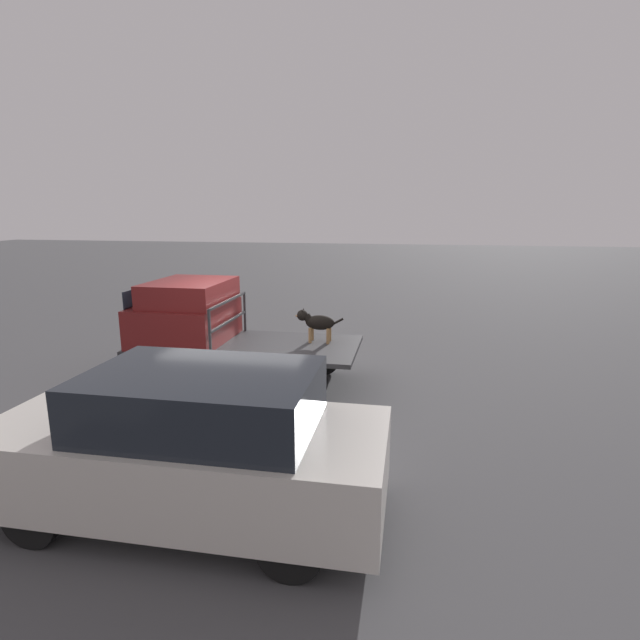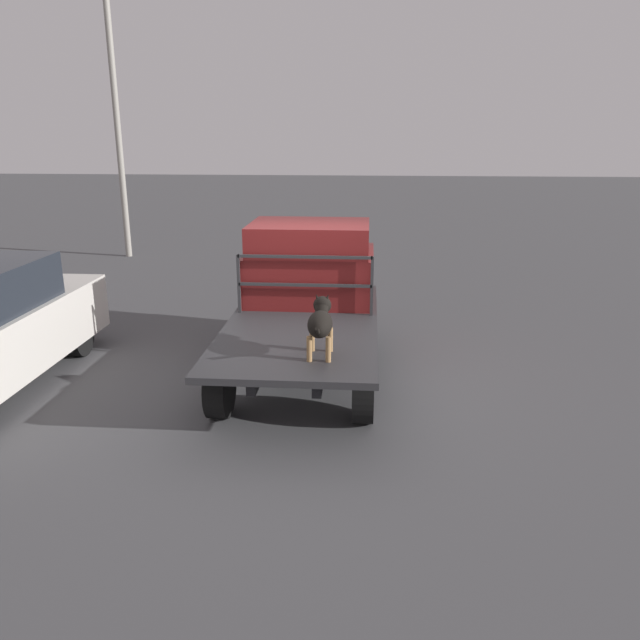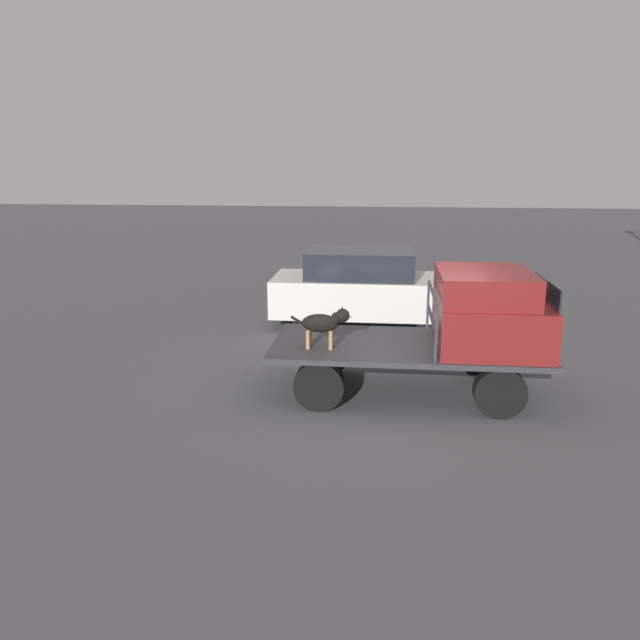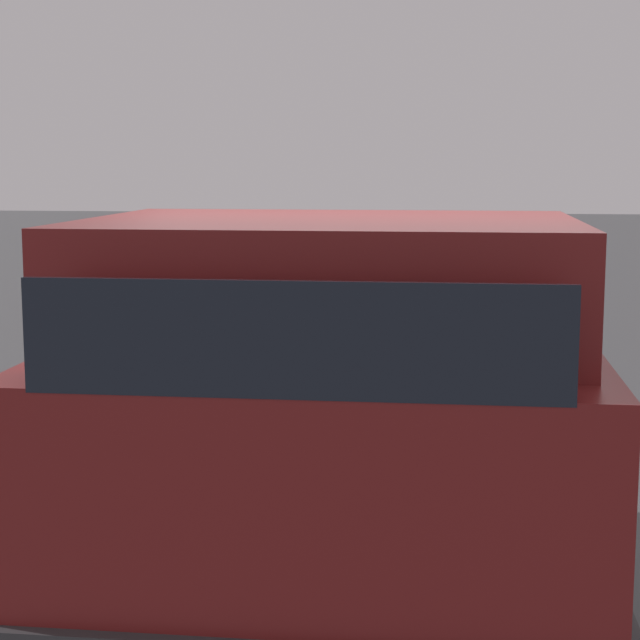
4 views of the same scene
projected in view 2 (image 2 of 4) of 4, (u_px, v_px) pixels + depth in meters
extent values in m
plane|color=#474749|center=(303.00, 377.00, 8.52)|extent=(80.00, 80.00, 0.00)
cylinder|color=black|center=(258.00, 322.00, 9.70)|extent=(0.74, 0.24, 0.74)
cylinder|color=black|center=(365.00, 325.00, 9.57)|extent=(0.74, 0.24, 0.74)
cylinder|color=black|center=(220.00, 387.00, 7.25)|extent=(0.74, 0.24, 0.74)
cylinder|color=black|center=(363.00, 391.00, 7.13)|extent=(0.74, 0.24, 0.74)
cube|color=black|center=(277.00, 333.00, 8.36)|extent=(3.81, 0.10, 0.18)
cube|color=black|center=(328.00, 334.00, 8.31)|extent=(3.81, 0.10, 0.18)
cube|color=#2D2D30|center=(302.00, 324.00, 8.30)|extent=(4.14, 1.99, 0.08)
cube|color=maroon|center=(311.00, 275.00, 9.35)|extent=(1.60, 1.87, 0.71)
cube|color=maroon|center=(310.00, 238.00, 9.07)|extent=(1.36, 1.72, 0.44)
cube|color=black|center=(315.00, 233.00, 9.95)|extent=(0.02, 1.53, 0.33)
cube|color=#2D2D30|center=(239.00, 284.00, 8.57)|extent=(0.04, 0.04, 0.82)
cube|color=#2D2D30|center=(372.00, 286.00, 8.44)|extent=(0.04, 0.04, 0.82)
cube|color=#2D2D30|center=(305.00, 257.00, 8.39)|extent=(0.04, 1.83, 0.04)
cube|color=#2D2D30|center=(305.00, 285.00, 8.50)|extent=(0.04, 1.83, 0.04)
cylinder|color=#9E7547|center=(312.00, 339.00, 7.13)|extent=(0.06, 0.06, 0.29)
cylinder|color=#9E7547|center=(330.00, 339.00, 7.12)|extent=(0.06, 0.06, 0.29)
cylinder|color=#9E7547|center=(309.00, 349.00, 6.81)|extent=(0.06, 0.06, 0.29)
cylinder|color=#9E7547|center=(328.00, 349.00, 6.79)|extent=(0.06, 0.06, 0.29)
ellipsoid|color=black|center=(320.00, 324.00, 6.89)|extent=(0.55, 0.28, 0.28)
sphere|color=#9E7547|center=(321.00, 324.00, 7.05)|extent=(0.12, 0.12, 0.12)
cylinder|color=black|center=(322.00, 312.00, 7.09)|extent=(0.20, 0.15, 0.19)
sphere|color=black|center=(322.00, 305.00, 7.18)|extent=(0.21, 0.21, 0.21)
cone|color=#9E7547|center=(323.00, 304.00, 7.27)|extent=(0.11, 0.11, 0.11)
cone|color=black|center=(317.00, 298.00, 7.15)|extent=(0.06, 0.08, 0.10)
cone|color=black|center=(327.00, 298.00, 7.14)|extent=(0.06, 0.08, 0.10)
cylinder|color=black|center=(318.00, 331.00, 6.57)|extent=(0.24, 0.04, 0.16)
cylinder|color=black|center=(79.00, 336.00, 9.25)|extent=(0.60, 0.20, 0.60)
cylinder|color=gray|center=(117.00, 122.00, 15.72)|extent=(0.16, 0.16, 6.85)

